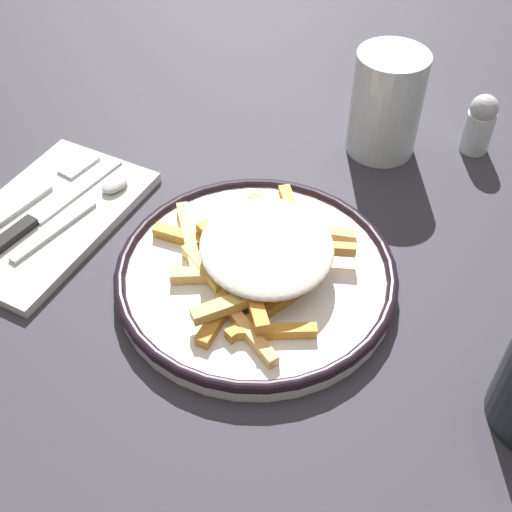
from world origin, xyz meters
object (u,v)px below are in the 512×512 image
Objects in this scene: fork at (34,197)px; salt_shaker at (480,123)px; knife at (31,222)px; napkin at (47,218)px; water_glass at (386,104)px; spoon at (92,202)px; fries_heap at (259,254)px; plate at (256,274)px.

salt_shaker is at bearing 41.32° from fork.
salt_shaker is (0.34, 0.36, 0.02)m from knife.
napkin is at bearing -24.30° from fork.
water_glass is 1.68× the size of salt_shaker.
salt_shaker is (0.31, 0.30, 0.02)m from spoon.
water_glass is 0.11m from salt_shaker.
spoon is 0.33m from water_glass.
salt_shaker is at bearing 44.24° from spoon.
napkin is at bearing -130.90° from water_glass.
fries_heap is 0.26m from fork.
plate is at bearing -0.44° from spoon.
fork is 0.04m from knife.
spoon is (-0.20, 0.00, 0.00)m from plate.
plate is 0.26m from water_glass.
water_glass is (0.02, 0.25, 0.05)m from plate.
fries_heap is 0.25m from water_glass.
napkin is 3.07× the size of salt_shaker.
plate is 0.03m from fries_heap.
spoon is at bearing 20.85° from fork.
fork is at bearing 129.44° from knife.
salt_shaker reaches higher than fries_heap.
water_glass reaches higher than salt_shaker.
plate is 0.26m from fork.
fork is 0.39m from water_glass.
plate is at bearing -110.75° from salt_shaker.
spoon is (-0.20, -0.00, -0.02)m from fries_heap.
fries_heap reaches higher than fork.
plate is 0.23m from knife.
fork reaches higher than napkin.
salt_shaker is at bearing 28.34° from water_glass.
knife is (0.03, -0.03, 0.00)m from fork.
plate is 1.71× the size of spoon.
knife is (-0.00, -0.02, 0.01)m from napkin.
salt_shaker is at bearing 45.97° from knife.
fries_heap reaches higher than napkin.
plate reaches higher than knife.
salt_shaker reaches higher than knife.
water_glass reaches higher than napkin.
knife is 0.50m from salt_shaker.
fork is at bearing -159.15° from spoon.
water_glass is (0.02, 0.25, 0.02)m from fries_heap.
plate is at bearing -94.54° from water_glass.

